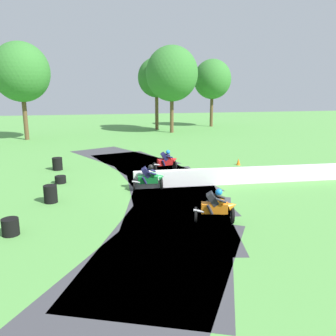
{
  "coord_description": "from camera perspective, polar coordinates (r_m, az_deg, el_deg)",
  "views": [
    {
      "loc": [
        -4.3,
        -16.68,
        4.91
      ],
      "look_at": [
        -0.02,
        0.54,
        0.9
      ],
      "focal_mm": 36.25,
      "sensor_mm": 36.0,
      "label": 1
    }
  ],
  "objects": [
    {
      "name": "track_asphalt",
      "position": [
        17.76,
        -2.94,
        -3.32
      ],
      "size": [
        10.02,
        28.03,
        0.01
      ],
      "color": "#3D3D42",
      "rests_on": "ground"
    },
    {
      "name": "traffic_cone",
      "position": [
        23.65,
        11.75,
        1.03
      ],
      "size": [
        0.28,
        0.28,
        0.44
      ],
      "primitive_type": "cone",
      "color": "orange",
      "rests_on": "ground"
    },
    {
      "name": "tire_stack_mid_b",
      "position": [
        19.49,
        -17.63,
        -1.86
      ],
      "size": [
        0.6,
        0.6,
        0.4
      ],
      "color": "black",
      "rests_on": "ground"
    },
    {
      "name": "tree_behind_barrier",
      "position": [
        49.39,
        7.47,
        14.56
      ],
      "size": [
        5.21,
        5.21,
        9.33
      ],
      "color": "brown",
      "rests_on": "ground"
    },
    {
      "name": "tree_far_left",
      "position": [
        41.57,
        0.66,
        15.56
      ],
      "size": [
        6.17,
        6.17,
        10.21
      ],
      "color": "brown",
      "rests_on": "ground"
    },
    {
      "name": "motorcycle_chase_green",
      "position": [
        17.15,
        -3.14,
        -1.67
      ],
      "size": [
        1.7,
        0.92,
        1.43
      ],
      "color": "black",
      "rests_on": "ground"
    },
    {
      "name": "tire_stack_mid_a",
      "position": [
        16.21,
        -19.15,
        -4.14
      ],
      "size": [
        0.6,
        0.6,
        0.8
      ],
      "color": "black",
      "rests_on": "ground"
    },
    {
      "name": "tree_mid_rise",
      "position": [
        38.21,
        -23.47,
        14.56
      ],
      "size": [
        5.64,
        5.64,
        9.77
      ],
      "color": "brown",
      "rests_on": "ground"
    },
    {
      "name": "motorcycle_lead_orange",
      "position": [
        13.05,
        8.16,
        -6.41
      ],
      "size": [
        1.7,
        1.09,
        1.42
      ],
      "color": "black",
      "rests_on": "ground"
    },
    {
      "name": "safety_barrier",
      "position": [
        19.67,
        17.62,
        -0.98
      ],
      "size": [
        15.67,
        1.48,
        0.9
      ],
      "primitive_type": "cube",
      "rotation": [
        0.0,
        0.0,
        -1.65
      ],
      "color": "white",
      "rests_on": "ground"
    },
    {
      "name": "ground_plane",
      "position": [
        17.91,
        0.48,
        -3.17
      ],
      "size": [
        120.0,
        120.0,
        0.0
      ],
      "primitive_type": "plane",
      "color": "#569947"
    },
    {
      "name": "tree_far_right",
      "position": [
        45.02,
        -1.94,
        14.93
      ],
      "size": [
        4.79,
        4.79,
        9.18
      ],
      "color": "brown",
      "rests_on": "ground"
    },
    {
      "name": "tire_stack_near",
      "position": [
        13.2,
        -24.97,
        -8.96
      ],
      "size": [
        0.58,
        0.58,
        0.6
      ],
      "color": "black",
      "rests_on": "ground"
    },
    {
      "name": "motorcycle_trailing_red",
      "position": [
        21.31,
        -0.31,
        1.2
      ],
      "size": [
        1.71,
        1.01,
        1.43
      ],
      "color": "black",
      "rests_on": "ground"
    },
    {
      "name": "tire_stack_far",
      "position": [
        22.76,
        -18.1,
        0.67
      ],
      "size": [
        0.62,
        0.62,
        0.8
      ],
      "color": "black",
      "rests_on": "ground"
    }
  ]
}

